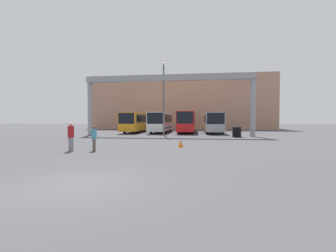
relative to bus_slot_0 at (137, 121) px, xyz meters
name	(u,v)px	position (x,y,z in m)	size (l,w,h in m)	color
ground_plane	(78,185)	(6.07, -28.97, -1.77)	(200.00, 200.00, 0.00)	#47474C
building_backdrop	(182,104)	(6.07, 17.04, 3.96)	(39.29, 12.00, 11.46)	tan
overhead_gantry	(168,87)	(6.07, -7.81, 4.30)	(20.98, 0.80, 7.53)	gray
bus_slot_0	(137,121)	(0.00, 0.00, 0.00)	(2.49, 11.09, 3.06)	orange
bus_slot_1	(161,121)	(4.04, -0.46, 0.01)	(2.48, 10.17, 3.09)	silver
bus_slot_2	(187,121)	(8.09, -0.16, 0.07)	(2.47, 10.77, 3.19)	red
bus_slot_3	(213,121)	(12.13, 0.06, -0.02)	(2.52, 11.21, 3.03)	#999EA5
pedestrian_near_center	(94,138)	(3.10, -21.71, -0.90)	(0.34, 0.34, 1.63)	brown
pedestrian_far_center	(71,136)	(1.66, -21.98, -0.78)	(0.39, 0.39, 1.86)	gray
traffic_cone	(181,143)	(8.53, -19.13, -1.48)	(0.41, 0.41, 0.58)	orange
tire_stack	(237,132)	(14.26, -8.79, -1.17)	(1.04, 1.04, 1.20)	black
lamp_post	(164,96)	(5.59, -7.93, 3.14)	(0.36, 0.36, 9.08)	#595B60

